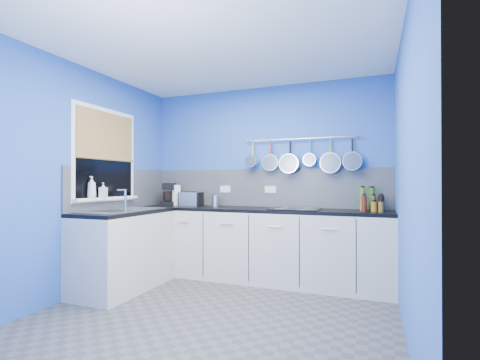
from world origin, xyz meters
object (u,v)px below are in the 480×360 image
Objects in this scene: coffee_maker at (169,194)px; canister at (215,201)px; paper_towel at (176,195)px; toaster at (191,199)px; soap_bottle_a at (92,187)px; soap_bottle_b at (103,190)px; hob at (295,209)px.

coffee_maker is 0.71m from canister.
paper_towel is 0.61m from canister.
canister is (0.37, 0.01, -0.02)m from toaster.
soap_bottle_a is 1.37m from toaster.
soap_bottle_a is at bearing -118.61° from coffee_maker.
canister is at bearing -13.62° from coffee_maker.
paper_towel is at bearing 173.58° from toaster.
coffee_maker is at bearing -178.58° from toaster.
paper_towel is at bearing 73.71° from soap_bottle_b.
soap_bottle_b reaches higher than toaster.
coffee_maker reaches higher than paper_towel.
soap_bottle_a reaches higher than paper_towel.
soap_bottle_a reaches higher than coffee_maker.
soap_bottle_a reaches higher than soap_bottle_b.
paper_towel is at bearing -178.89° from canister.
coffee_maker is at bearing 177.71° from hob.
paper_towel reaches higher than hob.
hob is at bearing 28.97° from soap_bottle_a.
soap_bottle_a is 1.22m from coffee_maker.
hob is (1.72, -0.12, -0.14)m from paper_towel.
toaster is (0.54, 1.07, -0.14)m from soap_bottle_b.
soap_bottle_b is (0.00, 0.17, -0.03)m from soap_bottle_a.
soap_bottle_b is 1.19× the size of canister.
coffee_maker is at bearing -175.23° from canister.
hob is at bearing -20.68° from coffee_maker.
paper_towel is 0.11m from coffee_maker.
canister is at bearing 1.11° from paper_towel.
toaster is at bearing -178.79° from canister.
soap_bottle_b is at bearing -130.23° from canister.
coffee_maker is 1.08× the size of toaster.
canister is (0.60, 0.01, -0.07)m from paper_towel.
soap_bottle_b is 1.42m from canister.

